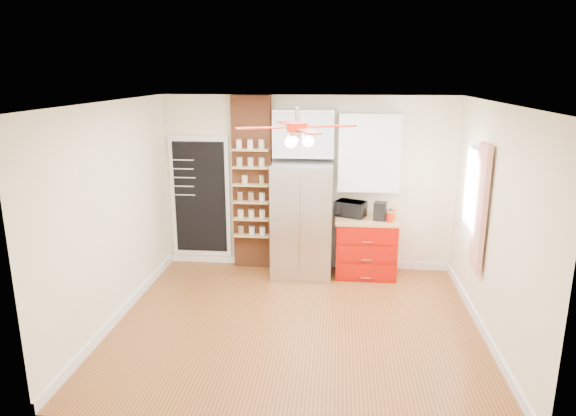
# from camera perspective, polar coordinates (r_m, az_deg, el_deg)

# --- Properties ---
(floor) EXTENTS (4.50, 4.50, 0.00)m
(floor) POSITION_cam_1_polar(r_m,az_deg,el_deg) (6.55, 0.92, -12.68)
(floor) COLOR #945825
(floor) RESTS_ON ground
(ceiling) EXTENTS (4.50, 4.50, 0.00)m
(ceiling) POSITION_cam_1_polar(r_m,az_deg,el_deg) (5.81, 1.03, 11.63)
(ceiling) COLOR white
(ceiling) RESTS_ON wall_back
(wall_back) EXTENTS (4.50, 0.02, 2.70)m
(wall_back) POSITION_cam_1_polar(r_m,az_deg,el_deg) (7.98, 2.16, 2.73)
(wall_back) COLOR #F7F0C7
(wall_back) RESTS_ON floor
(wall_front) EXTENTS (4.50, 0.02, 2.70)m
(wall_front) POSITION_cam_1_polar(r_m,az_deg,el_deg) (4.17, -1.32, -8.88)
(wall_front) COLOR #F7F0C7
(wall_front) RESTS_ON floor
(wall_left) EXTENTS (0.02, 4.00, 2.70)m
(wall_left) POSITION_cam_1_polar(r_m,az_deg,el_deg) (6.61, -18.86, -0.65)
(wall_left) COLOR #F7F0C7
(wall_left) RESTS_ON floor
(wall_right) EXTENTS (0.02, 4.00, 2.70)m
(wall_right) POSITION_cam_1_polar(r_m,az_deg,el_deg) (6.28, 21.90, -1.73)
(wall_right) COLOR #F7F0C7
(wall_right) RESTS_ON floor
(chalkboard) EXTENTS (0.95, 0.05, 1.95)m
(chalkboard) POSITION_cam_1_polar(r_m,az_deg,el_deg) (8.27, -9.71, 1.19)
(chalkboard) COLOR white
(chalkboard) RESTS_ON wall_back
(brick_pillar) EXTENTS (0.60, 0.16, 2.70)m
(brick_pillar) POSITION_cam_1_polar(r_m,az_deg,el_deg) (8.00, -3.98, 2.73)
(brick_pillar) COLOR brown
(brick_pillar) RESTS_ON floor
(fridge) EXTENTS (0.90, 0.70, 1.75)m
(fridge) POSITION_cam_1_polar(r_m,az_deg,el_deg) (7.74, 1.58, -1.28)
(fridge) COLOR #ADACB1
(fridge) RESTS_ON floor
(upper_glass_cabinet) EXTENTS (0.90, 0.35, 0.70)m
(upper_glass_cabinet) POSITION_cam_1_polar(r_m,az_deg,el_deg) (7.68, 1.76, 8.30)
(upper_glass_cabinet) COLOR white
(upper_glass_cabinet) RESTS_ON wall_back
(red_cabinet) EXTENTS (0.94, 0.64, 0.90)m
(red_cabinet) POSITION_cam_1_polar(r_m,az_deg,el_deg) (7.91, 8.63, -4.30)
(red_cabinet) COLOR #A60A02
(red_cabinet) RESTS_ON floor
(upper_shelf_unit) EXTENTS (0.90, 0.30, 1.15)m
(upper_shelf_unit) POSITION_cam_1_polar(r_m,az_deg,el_deg) (7.74, 8.98, 6.12)
(upper_shelf_unit) COLOR white
(upper_shelf_unit) RESTS_ON wall_back
(window) EXTENTS (0.04, 0.75, 1.05)m
(window) POSITION_cam_1_polar(r_m,az_deg,el_deg) (7.07, 19.95, 1.90)
(window) COLOR white
(window) RESTS_ON wall_right
(curtain) EXTENTS (0.06, 0.40, 1.55)m
(curtain) POSITION_cam_1_polar(r_m,az_deg,el_deg) (6.56, 20.58, -0.01)
(curtain) COLOR red
(curtain) RESTS_ON wall_right
(ceiling_fan) EXTENTS (1.40, 1.40, 0.44)m
(ceiling_fan) POSITION_cam_1_polar(r_m,az_deg,el_deg) (5.84, 1.02, 8.93)
(ceiling_fan) COLOR silver
(ceiling_fan) RESTS_ON ceiling
(toaster_oven) EXTENTS (0.51, 0.44, 0.24)m
(toaster_oven) POSITION_cam_1_polar(r_m,az_deg,el_deg) (7.84, 6.98, -0.08)
(toaster_oven) COLOR black
(toaster_oven) RESTS_ON red_cabinet
(coffee_maker) EXTENTS (0.22, 0.22, 0.27)m
(coffee_maker) POSITION_cam_1_polar(r_m,az_deg,el_deg) (7.71, 10.22, -0.35)
(coffee_maker) COLOR black
(coffee_maker) RESTS_ON red_cabinet
(canister_left) EXTENTS (0.10, 0.10, 0.14)m
(canister_left) POSITION_cam_1_polar(r_m,az_deg,el_deg) (7.66, 11.23, -1.01)
(canister_left) COLOR #A51909
(canister_left) RESTS_ON red_cabinet
(canister_right) EXTENTS (0.13, 0.13, 0.15)m
(canister_right) POSITION_cam_1_polar(r_m,az_deg,el_deg) (7.83, 11.47, -0.64)
(canister_right) COLOR red
(canister_right) RESTS_ON red_cabinet
(pantry_jar_oats) EXTENTS (0.10, 0.10, 0.12)m
(pantry_jar_oats) POSITION_cam_1_polar(r_m,az_deg,el_deg) (7.88, -4.84, 3.16)
(pantry_jar_oats) COLOR #C2B794
(pantry_jar_oats) RESTS_ON brick_pillar
(pantry_jar_beans) EXTENTS (0.11, 0.11, 0.12)m
(pantry_jar_beans) POSITION_cam_1_polar(r_m,az_deg,el_deg) (7.83, -2.95, 3.12)
(pantry_jar_beans) COLOR #99844D
(pantry_jar_beans) RESTS_ON brick_pillar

